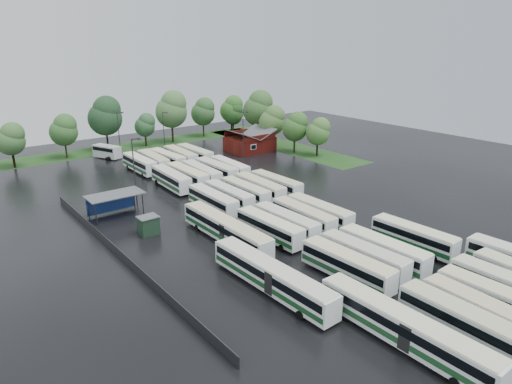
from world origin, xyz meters
TOP-DOWN VIEW (x-y plane):
  - ground at (0.00, 0.00)m, footprint 160.00×160.00m
  - brick_building at (24.00, 42.77)m, footprint 10.07×8.60m
  - wash_shed at (-17.20, 22.02)m, footprint 8.20×4.20m
  - utility_hut at (-16.20, 12.60)m, footprint 2.70×2.20m
  - grass_strip_north at (2.00, 64.80)m, footprint 80.00×10.00m
  - grass_strip_east at (34.00, 42.80)m, footprint 10.00×50.00m
  - west_fence at (-22.20, 8.00)m, footprint 0.10×50.00m
  - bus_r0c0 at (-4.24, -25.86)m, footprint 2.55×11.63m
  - bus_r0c1 at (-1.31, -26.12)m, footprint 2.74×11.16m
  - bus_r0c2 at (1.83, -25.95)m, footprint 2.66×11.17m
  - bus_r0c3 at (5.02, -25.67)m, footprint 2.44×11.38m
  - bus_r1c0 at (-4.22, -12.47)m, footprint 2.93×11.68m
  - bus_r1c1 at (-1.01, -12.12)m, footprint 2.84×11.44m
  - bus_r1c2 at (1.99, -12.58)m, footprint 2.82×11.66m
  - bus_r1c4 at (8.47, -12.39)m, footprint 2.86×11.32m
  - bus_r2c0 at (-4.22, 1.05)m, footprint 2.77×11.31m
  - bus_r2c1 at (-1.25, 1.14)m, footprint 2.65×11.24m
  - bus_r2c2 at (2.09, 1.22)m, footprint 2.68×11.32m
  - bus_r2c3 at (5.00, 0.97)m, footprint 2.51×11.43m
  - bus_r3c0 at (-4.38, 14.71)m, footprint 2.47×11.17m
  - bus_r3c1 at (-1.16, 15.07)m, footprint 2.38×11.07m
  - bus_r3c2 at (2.14, 15.14)m, footprint 2.36×10.99m
  - bus_r3c3 at (5.12, 15.07)m, footprint 2.73×11.58m
  - bus_r3c4 at (8.59, 14.92)m, footprint 2.63×11.32m
  - bus_r4c0 at (-4.26, 28.68)m, footprint 2.91×11.69m
  - bus_r4c1 at (-1.02, 28.68)m, footprint 2.57×11.62m
  - bus_r4c2 at (1.87, 28.43)m, footprint 2.88×11.54m
  - bus_r4c3 at (5.33, 28.75)m, footprint 2.65×11.52m
  - bus_r4c4 at (8.28, 28.49)m, footprint 2.85×11.27m
  - bus_r5c0 at (-4.29, 41.92)m, footprint 2.46×11.40m
  - bus_r5c1 at (-1.16, 42.20)m, footprint 2.97×11.48m
  - bus_r5c2 at (1.84, 41.97)m, footprint 2.98×11.48m
  - bus_r5c3 at (5.11, 42.25)m, footprint 2.85×11.57m
  - bus_r5c4 at (8.39, 41.92)m, footprint 2.64×11.57m
  - artic_bus_west_a at (-9.08, -23.29)m, footprint 2.58×17.37m
  - artic_bus_west_b at (-9.18, 4.05)m, footprint 2.52×17.30m
  - artic_bus_west_c at (-12.43, -9.32)m, footprint 2.93×17.39m
  - minibus at (-5.30, 57.02)m, footprint 4.78×7.05m
  - tree_north_0 at (-23.31, 60.91)m, footprint 5.75×5.75m
  - tree_north_1 at (-12.38, 62.50)m, footprint 6.03×6.03m
  - tree_north_2 at (-2.31, 63.91)m, footprint 7.85×7.85m
  - tree_north_3 at (6.99, 62.92)m, footprint 4.98×4.97m
  - tree_north_4 at (14.38, 62.67)m, footprint 7.98×7.98m
  - tree_north_5 at (24.38, 63.91)m, footprint 6.40×6.40m
  - tree_north_6 at (33.27, 63.20)m, footprint 6.39×6.39m
  - tree_east_0 at (33.50, 29.56)m, footprint 5.34×5.34m
  - tree_east_1 at (31.52, 35.06)m, footprint 5.82×5.82m
  - tree_east_2 at (31.02, 42.83)m, footprint 6.24×6.24m
  - tree_east_3 at (33.75, 51.76)m, footprint 7.82×7.82m
  - tree_east_4 at (33.08, 62.19)m, footprint 5.35×5.35m
  - lamp_post_ne at (19.21, 38.67)m, footprint 1.59×0.31m
  - lamp_post_nw at (-12.57, 24.35)m, footprint 1.68×0.33m
  - lamp_post_back_w at (-2.84, 55.01)m, footprint 1.59×0.31m
  - lamp_post_back_e at (8.44, 55.84)m, footprint 1.40×0.27m
  - puddle_0 at (-3.83, -20.46)m, footprint 3.73×3.73m
  - puddle_1 at (5.71, -19.22)m, footprint 4.66×4.66m
  - puddle_2 at (-6.28, 0.75)m, footprint 4.85×4.85m
  - puddle_3 at (5.17, -0.33)m, footprint 3.25×3.25m
  - puddle_4 at (14.20, -20.06)m, footprint 3.82×3.82m

SIDE VIEW (x-z plane):
  - ground at x=0.00m, z-range 0.00..0.00m
  - puddle_0 at x=-3.83m, z-range 0.00..0.01m
  - puddle_1 at x=5.71m, z-range 0.00..0.01m
  - puddle_2 at x=-6.28m, z-range 0.00..0.01m
  - puddle_3 at x=5.17m, z-range 0.00..0.01m
  - puddle_4 at x=14.20m, z-range 0.00..0.01m
  - grass_strip_north at x=2.00m, z-range 0.00..0.01m
  - grass_strip_east at x=34.00m, z-range 0.00..0.01m
  - west_fence at x=-22.20m, z-range 0.00..1.20m
  - utility_hut at x=-16.20m, z-range 0.01..2.63m
  - minibus at x=-5.30m, z-range 0.16..3.05m
  - bus_r3c2 at x=2.14m, z-range 0.15..3.21m
  - bus_r3c1 at x=-1.16m, z-range 0.15..3.23m
  - bus_r0c1 at x=-1.31m, z-range 0.15..3.24m
  - bus_r0c2 at x=1.83m, z-range 0.15..3.25m
  - bus_r3c0 at x=-4.38m, z-range 0.16..3.26m
  - bus_r4c4 at x=8.28m, z-range 0.16..3.27m
  - bus_r2c1 at x=-1.25m, z-range 0.16..3.27m
  - bus_r1c4 at x=8.47m, z-range 0.16..3.28m
  - bus_r2c0 at x=-4.22m, z-range 0.16..3.28m
  - bus_r2c2 at x=2.09m, z-range 0.16..3.29m
  - bus_r3c4 at x=8.59m, z-range 0.16..3.29m
  - bus_r1c1 at x=-1.01m, z-range 0.16..3.32m
  - bus_r5c2 at x=1.84m, z-range 0.16..3.32m
  - bus_r0c3 at x=5.02m, z-range 0.16..3.32m
  - bus_r5c1 at x=-1.16m, z-range 0.16..3.33m
  - bus_r5c0 at x=-4.29m, z-range 0.16..3.33m
  - bus_r2c3 at x=5.00m, z-range 0.16..3.34m
  - bus_r4c2 at x=1.87m, z-range 0.16..3.35m
  - bus_r4c3 at x=5.33m, z-range 0.16..3.35m
  - bus_r5c3 at x=5.11m, z-range 0.16..3.36m
  - bus_r3c3 at x=5.12m, z-range 0.16..3.37m
  - bus_r5c4 at x=8.39m, z-range 0.16..3.37m
  - bus_r1c0 at x=-4.22m, z-range 0.16..3.39m
  - bus_r1c2 at x=1.99m, z-range 0.16..3.39m
  - bus_r4c1 at x=-1.02m, z-range 0.16..3.39m
  - bus_r4c0 at x=-4.26m, z-range 0.16..3.39m
  - bus_r0c0 at x=-4.24m, z-range 0.16..3.39m
  - artic_bus_west_b at x=-9.18m, z-range 0.18..3.38m
  - artic_bus_west_c at x=-12.43m, z-range 0.18..3.39m
  - artic_bus_west_a at x=-9.08m, z-range 0.18..3.40m
  - brick_building at x=24.00m, z-range -0.83..4.56m
  - wash_shed at x=-17.20m, z-range 1.20..4.78m
  - lamp_post_back_e at x=8.44m, z-range 0.73..9.82m
  - tree_north_3 at x=6.99m, z-range 1.17..9.40m
  - tree_east_0 at x=33.50m, z-range 1.27..10.12m
  - tree_east_4 at x=33.08m, z-range 1.27..10.13m
  - lamp_post_back_w at x=-2.84m, z-range 0.83..11.13m
  - lamp_post_ne at x=19.21m, z-range 0.83..11.16m
  - tree_north_0 at x=-23.31m, z-range 1.36..10.89m
  - tree_east_1 at x=31.52m, z-range 1.38..11.02m
  - lamp_post_nw at x=-12.57m, z-range 0.88..11.80m
  - tree_north_1 at x=-12.38m, z-range 1.43..11.41m
  - tree_east_2 at x=31.02m, z-range 1.48..11.80m
  - tree_north_6 at x=33.27m, z-range 1.52..12.10m
  - tree_north_5 at x=24.38m, z-range 1.52..12.12m
  - tree_east_3 at x=33.75m, z-range 1.86..14.81m
  - tree_north_2 at x=-2.31m, z-range 1.87..14.86m
  - tree_north_4 at x=14.38m, z-range 1.90..15.11m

